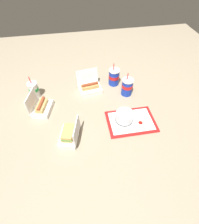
% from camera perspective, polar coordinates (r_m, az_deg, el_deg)
% --- Properties ---
extents(ground_plane, '(3.20, 3.20, 0.00)m').
position_cam_1_polar(ground_plane, '(1.40, 0.42, -1.59)').
color(ground_plane, gray).
extents(food_tray, '(0.37, 0.26, 0.01)m').
position_cam_1_polar(food_tray, '(1.38, 10.24, -3.05)').
color(food_tray, red).
rests_on(food_tray, ground_plane).
extents(cake_container, '(0.14, 0.14, 0.08)m').
position_cam_1_polar(cake_container, '(1.35, 8.16, -1.52)').
color(cake_container, black).
rests_on(cake_container, food_tray).
extents(ketchup_cup, '(0.04, 0.04, 0.02)m').
position_cam_1_polar(ketchup_cup, '(1.36, 13.18, -3.72)').
color(ketchup_cup, white).
rests_on(ketchup_cup, food_tray).
extents(napkin_stack, '(0.12, 0.12, 0.00)m').
position_cam_1_polar(napkin_stack, '(1.40, 10.28, -1.70)').
color(napkin_stack, white).
rests_on(napkin_stack, food_tray).
extents(plastic_fork, '(0.11, 0.04, 0.00)m').
position_cam_1_polar(plastic_fork, '(1.36, 11.95, -4.00)').
color(plastic_fork, white).
rests_on(plastic_fork, food_tray).
extents(clamshell_hotdog_right, '(0.22, 0.20, 0.17)m').
position_cam_1_polar(clamshell_hotdog_right, '(1.60, -3.20, 8.17)').
color(clamshell_hotdog_right, white).
rests_on(clamshell_hotdog_right, ground_plane).
extents(clamshell_sandwich_front, '(0.18, 0.22, 0.16)m').
position_cam_1_polar(clamshell_sandwich_front, '(1.26, -9.72, -7.30)').
color(clamshell_sandwich_front, white).
rests_on(clamshell_sandwich_front, ground_plane).
extents(clamshell_hotdog_back, '(0.19, 0.22, 0.17)m').
position_cam_1_polar(clamshell_hotdog_back, '(1.49, -18.57, 1.60)').
color(clamshell_hotdog_back, white).
rests_on(clamshell_hotdog_back, ground_plane).
extents(soda_cup_left, '(0.10, 0.10, 0.22)m').
position_cam_1_polar(soda_cup_left, '(1.66, 4.74, 11.38)').
color(soda_cup_left, '#1938B7').
rests_on(soda_cup_left, ground_plane).
extents(soda_cup_right, '(0.10, 0.10, 0.22)m').
position_cam_1_polar(soda_cup_right, '(1.56, 9.01, 8.17)').
color(soda_cup_right, '#1938B7').
rests_on(soda_cup_right, ground_plane).
extents(soda_cup_back, '(0.09, 0.09, 0.21)m').
position_cam_1_polar(soda_cup_back, '(1.62, -20.64, 6.86)').
color(soda_cup_back, white).
rests_on(soda_cup_back, ground_plane).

